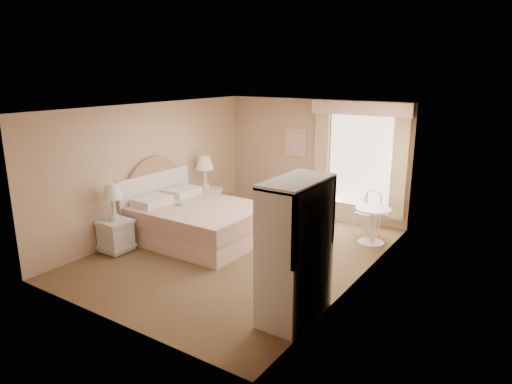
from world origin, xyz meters
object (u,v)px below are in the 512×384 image
Objects in this scene: nightstand_near at (115,227)px; cafe_chair at (370,209)px; armoire at (296,261)px; round_table at (373,220)px; nightstand_far at (205,194)px; bed at (193,220)px.

cafe_chair is (3.38, 3.27, 0.06)m from nightstand_near.
round_table is at bearing 91.18° from armoire.
armoire reaches higher than round_table.
armoire reaches higher than nightstand_far.
armoire is (2.92, -1.37, 0.37)m from bed.
nightstand_near is 0.66× the size of armoire.
bed is 1.26× the size of armoire.
bed is 1.45m from nightstand_far.
nightstand_near is (-0.73, -1.20, 0.07)m from bed.
nightstand_near is at bearing -121.30° from bed.
nightstand_far is 1.47× the size of cafe_chair.
armoire is (3.65, -0.17, 0.30)m from nightstand_near.
nightstand_near is at bearing -141.49° from round_table.
bed is 1.91× the size of nightstand_near.
nightstand_far reaches higher than round_table.
nightstand_far is (0.00, 2.45, 0.04)m from nightstand_near.
bed is 3.25m from armoire.
armoire reaches higher than cafe_chair.
nightstand_near is at bearing -115.71° from cafe_chair.
nightstand_near is 4.70m from cafe_chair.
cafe_chair is at bearing 116.85° from round_table.
bed is 1.76× the size of nightstand_far.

